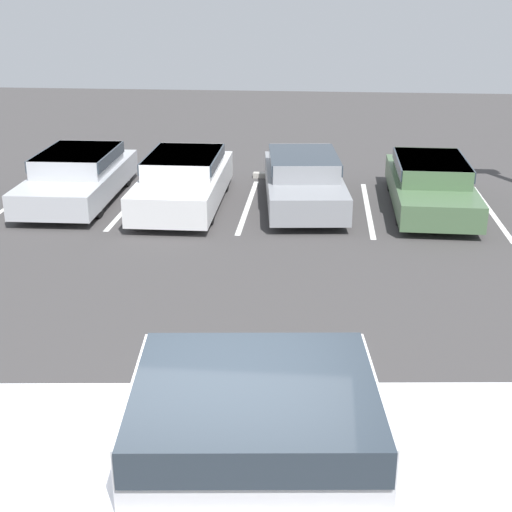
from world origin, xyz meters
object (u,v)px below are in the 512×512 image
object	(u,v)px
parked_sedan_a	(78,174)
parked_sedan_c	(303,178)
wheel_stop_curb	(286,176)
parked_sedan_d	(430,182)
pickup_truck	(289,467)
parked_sedan_b	(184,178)

from	to	relation	value
parked_sedan_a	parked_sedan_c	distance (m)	5.42
wheel_stop_curb	parked_sedan_a	bearing A→B (deg)	-152.98
parked_sedan_d	wheel_stop_curb	bearing A→B (deg)	-123.51
parked_sedan_c	pickup_truck	bearing A→B (deg)	-4.75
parked_sedan_b	wheel_stop_curb	size ratio (longest dim) A/B	2.61
parked_sedan_b	parked_sedan_a	bearing A→B (deg)	-95.32
parked_sedan_d	pickup_truck	bearing A→B (deg)	-13.18
parked_sedan_a	parked_sedan_b	world-z (taller)	parked_sedan_b
pickup_truck	parked_sedan_a	bearing A→B (deg)	111.65
pickup_truck	parked_sedan_d	distance (m)	11.43
parked_sedan_b	parked_sedan_c	distance (m)	2.82
parked_sedan_b	wheel_stop_curb	world-z (taller)	parked_sedan_b
pickup_truck	wheel_stop_curb	xyz separation A→B (m)	(-0.72, 13.46, -0.78)
pickup_truck	parked_sedan_c	xyz separation A→B (m)	(-0.20, 11.09, -0.21)
pickup_truck	parked_sedan_d	xyz separation A→B (m)	(2.76, 11.09, -0.24)
parked_sedan_b	parked_sedan_d	bearing A→B (deg)	92.93
parked_sedan_a	wheel_stop_curb	bearing A→B (deg)	115.71
wheel_stop_curb	parked_sedan_c	bearing A→B (deg)	-77.49
parked_sedan_a	parked_sedan_c	world-z (taller)	parked_sedan_a
pickup_truck	wheel_stop_curb	bearing A→B (deg)	87.59
wheel_stop_curb	pickup_truck	bearing A→B (deg)	-86.92
parked_sedan_a	parked_sedan_d	xyz separation A→B (m)	(8.38, 0.12, -0.03)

